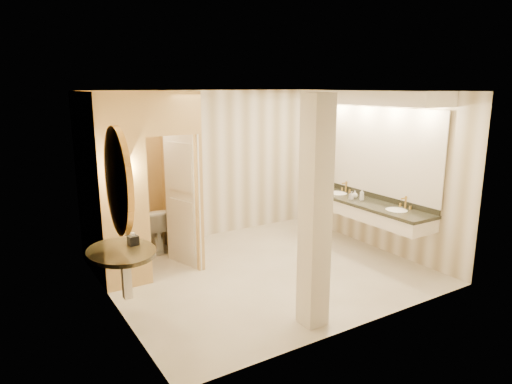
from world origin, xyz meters
TOP-DOWN VIEW (x-y plane):
  - floor at (0.00, 0.00)m, footprint 4.50×4.50m
  - ceiling at (0.00, 0.00)m, footprint 4.50×4.50m
  - wall_back at (0.00, 2.00)m, footprint 4.50×0.02m
  - wall_front at (0.00, -2.00)m, footprint 4.50×0.02m
  - wall_left at (-2.25, 0.00)m, footprint 0.02×4.00m
  - wall_right at (2.25, 0.00)m, footprint 0.02×4.00m
  - toilet_closet at (-1.12, 0.97)m, footprint 1.50×1.55m
  - wall_sconce at (-1.93, 0.43)m, footprint 0.14×0.14m
  - vanity at (1.98, -0.14)m, footprint 0.75×2.72m
  - console_shelf at (-2.21, -0.34)m, footprint 0.99×0.99m
  - pillar at (-0.37, -1.64)m, footprint 0.28×0.28m
  - tissue_box at (-2.05, -0.24)m, footprint 0.13×0.13m
  - toilet at (-1.10, 1.75)m, footprint 0.50×0.78m
  - soap_bottle_a at (1.82, 0.06)m, footprint 0.07×0.07m
  - soap_bottle_b at (1.96, 0.12)m, footprint 0.10×0.10m
  - soap_bottle_c at (1.92, -0.09)m, footprint 0.09×0.09m

SIDE VIEW (x-z plane):
  - floor at x=0.00m, z-range 0.00..0.00m
  - toilet at x=-1.10m, z-range 0.00..0.76m
  - tissue_box at x=-2.05m, z-range 0.88..0.99m
  - soap_bottle_b at x=1.96m, z-range 0.88..1.00m
  - soap_bottle_a at x=1.82m, z-range 0.88..1.02m
  - soap_bottle_c at x=1.92m, z-range 0.88..1.08m
  - console_shelf at x=-2.21m, z-range 0.37..2.32m
  - wall_back at x=0.00m, z-range 0.00..2.70m
  - wall_front at x=0.00m, z-range 0.00..2.70m
  - wall_left at x=-2.25m, z-range 0.00..2.70m
  - wall_right at x=2.25m, z-range 0.00..2.70m
  - pillar at x=-0.37m, z-range 0.00..2.70m
  - toilet_closet at x=-1.12m, z-range 0.04..2.74m
  - vanity at x=1.98m, z-range 0.58..2.67m
  - wall_sconce at x=-1.93m, z-range 1.52..1.94m
  - ceiling at x=0.00m, z-range 2.70..2.70m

